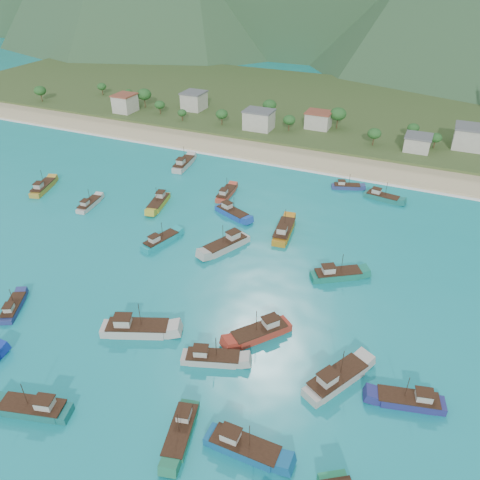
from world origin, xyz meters
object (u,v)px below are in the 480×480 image
at_px(boat_1, 137,329).
at_px(boat_6, 13,308).
at_px(boat_8, 284,231).
at_px(boat_30, 336,379).
at_px(boat_14, 89,205).
at_px(boat_17, 337,275).
at_px(boat_18, 346,187).
at_px(boat_13, 244,447).
at_px(boat_27, 232,213).
at_px(boat_12, 181,432).
at_px(boat_19, 43,188).
at_px(boat_7, 184,164).
at_px(boat_23, 260,333).
at_px(boat_28, 226,245).
at_px(boat_11, 382,197).
at_px(boat_10, 212,358).
at_px(boat_22, 161,241).
at_px(boat_0, 226,194).
at_px(boat_29, 159,203).
at_px(boat_15, 35,409).
at_px(boat_21, 409,401).

xyz_separation_m(boat_1, boat_6, (-26.09, -4.39, -0.43)).
relative_size(boat_8, boat_30, 0.99).
xyz_separation_m(boat_14, boat_17, (70.64, -4.88, 0.20)).
bearing_deg(boat_18, boat_13, -14.96).
bearing_deg(boat_27, boat_13, 48.76).
relative_size(boat_12, boat_19, 0.95).
distance_m(boat_14, boat_17, 70.81).
xyz_separation_m(boat_8, boat_17, (16.48, -12.49, -0.10)).
xyz_separation_m(boat_7, boat_19, (-29.44, -31.84, -0.10)).
distance_m(boat_6, boat_23, 49.18).
bearing_deg(boat_17, boat_28, -124.69).
distance_m(boat_8, boat_18, 33.40).
relative_size(boat_6, boat_23, 0.80).
distance_m(boat_8, boat_11, 35.07).
bearing_deg(boat_19, boat_8, -12.77).
xyz_separation_m(boat_1, boat_18, (21.94, 76.61, -0.45)).
xyz_separation_m(boat_6, boat_12, (44.38, -11.07, 0.18)).
height_order(boat_10, boat_22, boat_10).
relative_size(boat_12, boat_17, 0.97).
height_order(boat_10, boat_18, boat_10).
height_order(boat_12, boat_30, boat_30).
relative_size(boat_0, boat_30, 0.81).
height_order(boat_6, boat_8, boat_8).
relative_size(boat_7, boat_27, 1.12).
relative_size(boat_17, boat_29, 0.99).
bearing_deg(boat_14, boat_8, 0.57).
relative_size(boat_12, boat_30, 0.87).
xyz_separation_m(boat_17, boat_29, (-53.41, 13.23, -0.03)).
distance_m(boat_1, boat_6, 26.46).
bearing_deg(boat_7, boat_0, -39.22).
bearing_deg(boat_22, boat_6, -96.39).
xyz_separation_m(boat_7, boat_29, (6.94, -26.32, -0.11)).
height_order(boat_12, boat_22, boat_12).
xyz_separation_m(boat_11, boat_13, (-5.08, -87.71, 0.13)).
xyz_separation_m(boat_0, boat_19, (-51.13, -18.20, 0.10)).
bearing_deg(boat_22, boat_8, 47.99).
distance_m(boat_8, boat_19, 73.47).
xyz_separation_m(boat_19, boat_22, (47.41, -11.21, -0.08)).
bearing_deg(boat_15, boat_18, -29.79).
bearing_deg(boat_8, boat_1, -113.70).
distance_m(boat_1, boat_14, 54.78).
distance_m(boat_1, boat_22, 30.92).
bearing_deg(boat_11, boat_21, 21.47).
relative_size(boat_6, boat_13, 0.79).
distance_m(boat_15, boat_17, 63.07).
height_order(boat_11, boat_21, boat_21).
distance_m(boat_8, boat_12, 59.96).
bearing_deg(boat_18, boat_6, -49.30).
height_order(boat_19, boat_27, boat_19).
bearing_deg(boat_27, boat_30, 64.08).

